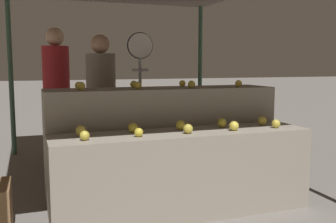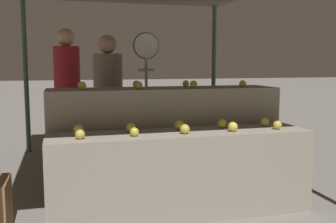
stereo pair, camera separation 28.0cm
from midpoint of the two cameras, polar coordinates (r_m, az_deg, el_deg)
name	(u,v)px [view 1 (the left image)]	position (r m, az deg, el deg)	size (l,w,h in m)	color
ground_plane	(183,213)	(3.71, 0.01, -14.50)	(60.00, 60.00, 0.00)	slate
display_counter_front	(184,173)	(3.59, 0.01, -8.90)	(2.35, 0.55, 0.75)	gray
display_counter_back	(162,141)	(4.10, -2.82, -4.33)	(2.35, 0.55, 1.11)	gray
apple_front_0	(85,136)	(3.21, -14.46, -3.42)	(0.08, 0.08, 0.08)	gold
apple_front_1	(139,132)	(3.29, -6.71, -3.04)	(0.07, 0.07, 0.07)	gold
apple_front_2	(188,129)	(3.41, 0.65, -2.54)	(0.08, 0.08, 0.08)	gold
apple_front_3	(234,126)	(3.59, 7.36, -2.10)	(0.09, 0.09, 0.09)	yellow
apple_front_4	(276,124)	(3.81, 13.39, -1.75)	(0.08, 0.08, 0.08)	gold
apple_front_5	(81,131)	(3.42, -14.83, -2.73)	(0.09, 0.09, 0.09)	yellow
apple_front_6	(133,128)	(3.49, -7.38, -2.37)	(0.09, 0.09, 0.09)	gold
apple_front_7	(181,125)	(3.60, -0.37, -2.00)	(0.09, 0.09, 0.09)	gold
apple_front_8	(222,123)	(3.76, 5.73, -1.65)	(0.09, 0.09, 0.09)	gold
apple_front_9	(262,121)	(3.98, 11.59, -1.31)	(0.09, 0.09, 0.09)	yellow
apple_back_0	(81,86)	(3.77, -14.60, 3.58)	(0.08, 0.08, 0.08)	yellow
apple_back_1	(138,85)	(3.84, -6.51, 3.79)	(0.08, 0.08, 0.08)	yellow
apple_back_2	(191,84)	(4.01, 1.44, 3.97)	(0.08, 0.08, 0.08)	gold
apple_back_3	(239,83)	(4.24, 8.36, 4.04)	(0.07, 0.07, 0.07)	yellow
apple_back_4	(79,85)	(3.98, -14.84, 3.68)	(0.07, 0.07, 0.07)	yellow
apple_back_5	(134,84)	(4.06, -6.96, 3.95)	(0.07, 0.07, 0.07)	gold
apple_back_6	(182,84)	(4.22, 0.20, 4.08)	(0.07, 0.07, 0.07)	yellow
produce_scale	(140,71)	(4.67, -5.76, 5.86)	(0.31, 0.20, 1.72)	#99999E
person_vendor_at_scale	(101,95)	(4.82, -11.32, 2.38)	(0.46, 0.46, 1.70)	#2D2D38
person_customer_left	(56,86)	(5.49, -17.30, 3.62)	(0.42, 0.42, 1.83)	#2D2D38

